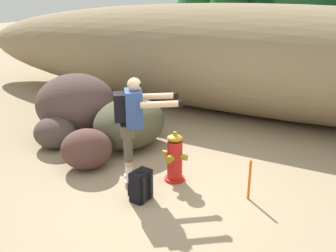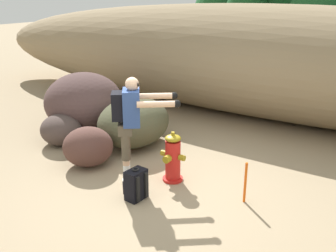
% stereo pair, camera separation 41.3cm
% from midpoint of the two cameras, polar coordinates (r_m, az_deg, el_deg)
% --- Properties ---
extents(ground_plane, '(56.00, 56.00, 0.04)m').
position_cam_midpoint_polar(ground_plane, '(5.83, -3.31, -9.31)').
color(ground_plane, '#998466').
extents(dirt_embankment, '(17.33, 3.20, 2.53)m').
position_cam_midpoint_polar(dirt_embankment, '(9.21, 11.15, 9.65)').
color(dirt_embankment, '#897556').
rests_on(dirt_embankment, ground_plane).
extents(fire_hydrant, '(0.41, 0.36, 0.80)m').
position_cam_midpoint_polar(fire_hydrant, '(5.86, -1.03, -4.86)').
color(fire_hydrant, red).
rests_on(fire_hydrant, ground_plane).
extents(utility_worker, '(1.01, 0.90, 1.64)m').
position_cam_midpoint_polar(utility_worker, '(5.58, -7.37, 1.12)').
color(utility_worker, beige).
rests_on(utility_worker, ground_plane).
extents(spare_backpack, '(0.31, 0.32, 0.47)m').
position_cam_midpoint_polar(spare_backpack, '(5.43, -6.31, -8.88)').
color(spare_backpack, black).
rests_on(spare_backpack, ground_plane).
extents(boulder_large, '(1.36, 1.63, 0.91)m').
position_cam_midpoint_polar(boulder_large, '(7.20, -7.38, 0.46)').
color(boulder_large, '#43432D').
rests_on(boulder_large, ground_plane).
extents(boulder_mid, '(2.27, 2.28, 1.21)m').
position_cam_midpoint_polar(boulder_mid, '(8.11, -14.99, 3.25)').
color(boulder_mid, '#4D3836').
rests_on(boulder_mid, ground_plane).
extents(boulder_small, '(1.10, 1.09, 0.59)m').
position_cam_midpoint_polar(boulder_small, '(7.50, -18.03, -0.91)').
color(boulder_small, '#473A35').
rests_on(boulder_small, ground_plane).
extents(boulder_outlier, '(1.12, 1.11, 0.67)m').
position_cam_midpoint_polar(boulder_outlier, '(6.47, -13.86, -3.38)').
color(boulder_outlier, '#51342D').
rests_on(boulder_outlier, ground_plane).
extents(survey_stake, '(0.04, 0.04, 0.60)m').
position_cam_midpoint_polar(survey_stake, '(5.45, 9.93, -7.95)').
color(survey_stake, '#E55914').
rests_on(survey_stake, ground_plane).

